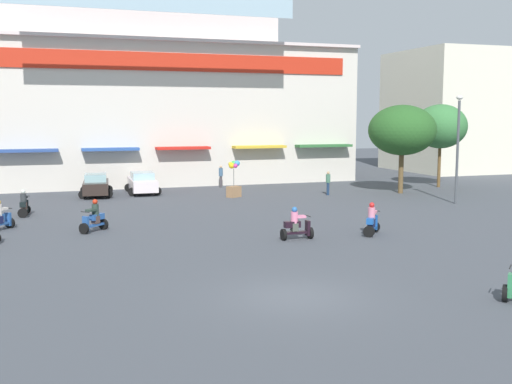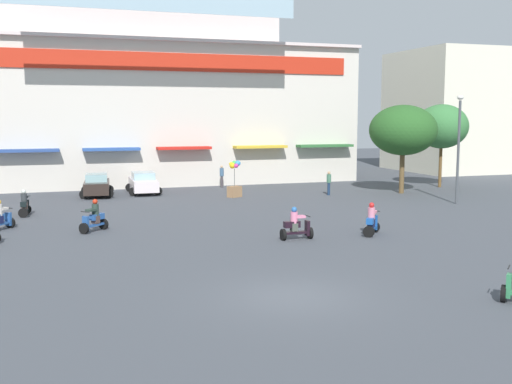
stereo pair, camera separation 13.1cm
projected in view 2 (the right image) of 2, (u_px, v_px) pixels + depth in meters
ground_plane at (198, 226)px, 31.14m from camera, size 128.00×128.00×0.00m
colonial_building at (134, 77)px, 52.29m from camera, size 35.51×18.16×20.28m
flank_building_right at (462, 111)px, 62.44m from camera, size 12.25×11.19×11.91m
plaza_tree_1 at (403, 130)px, 43.63m from camera, size 4.73×4.91×6.29m
plaza_tree_3 at (442, 127)px, 47.43m from camera, size 4.04×4.00×6.40m
parked_car_0 at (97, 185)px, 42.50m from camera, size 2.50×4.26×1.55m
parked_car_1 at (143, 183)px, 43.98m from camera, size 2.37×4.36×1.53m
scooter_rider_0 at (94, 218)px, 29.45m from camera, size 1.43×1.40×1.56m
scooter_rider_2 at (372, 221)px, 28.63m from camera, size 1.33×1.44×1.54m
scooter_rider_4 at (25, 205)px, 34.11m from camera, size 0.66×1.49×1.49m
scooter_rider_6 at (1, 218)px, 29.81m from camera, size 1.25×1.43×1.52m
scooter_rider_7 at (296, 226)px, 27.54m from camera, size 1.43×0.53×1.49m
pedestrian_0 at (222, 175)px, 47.64m from camera, size 0.44×0.44×1.72m
pedestrian_1 at (329, 181)px, 43.02m from camera, size 0.44×0.44×1.67m
streetlamp_near at (459, 141)px, 38.40m from camera, size 0.40×0.40×6.77m
balloon_vendor_cart at (235, 182)px, 41.95m from camera, size 1.08×0.97×2.50m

